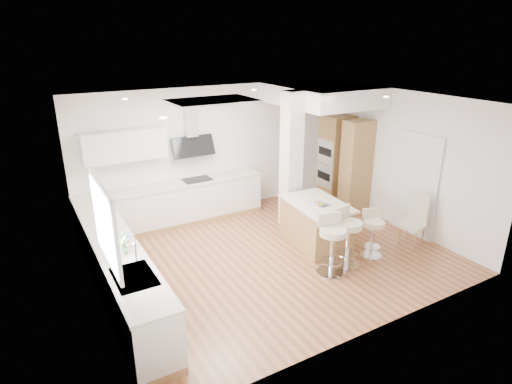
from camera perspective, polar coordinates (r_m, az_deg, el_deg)
ground at (r=7.94m, az=2.03°, el=-8.37°), size 6.00×6.00×0.00m
ceiling at (r=7.94m, az=2.03°, el=-8.37°), size 6.00×5.00×0.02m
wall_back at (r=9.49m, az=-5.90°, el=5.49°), size 6.00×0.04×2.80m
wall_left at (r=6.41m, az=-21.28°, el=-3.24°), size 0.04×5.00×2.80m
wall_right at (r=9.26m, az=18.15°, el=4.19°), size 0.04×5.00×2.80m
skylight at (r=7.20m, az=-5.76°, el=11.91°), size 4.10×2.10×0.06m
window_left at (r=5.48m, az=-19.59°, el=-3.65°), size 0.06×1.28×1.07m
doorway_right at (r=8.98m, az=20.55°, el=0.75°), size 0.05×1.00×2.10m
counter_left at (r=7.05m, az=-18.21°, el=-9.17°), size 0.63×4.50×1.35m
counter_back at (r=9.14m, az=-10.25°, el=0.04°), size 3.62×0.63×2.50m
pillar at (r=8.68m, az=4.72°, el=4.13°), size 0.35×0.35×2.80m
soffit at (r=9.41m, az=8.76°, el=12.69°), size 1.78×2.20×0.40m
oven_column at (r=9.96m, az=11.51°, el=3.81°), size 0.63×1.21×2.10m
peninsula at (r=8.24m, az=7.98°, el=-4.12°), size 1.04×1.47×0.92m
bar_stool_a at (r=7.23m, az=10.08°, el=-6.50°), size 0.57×0.57×1.05m
bar_stool_b at (r=7.52m, az=12.06°, el=-5.51°), size 0.56×0.56×1.06m
bar_stool_c at (r=7.97m, az=15.32°, el=-5.02°), size 0.52×0.52×0.88m
dining_chair at (r=8.64m, az=20.50°, el=-3.25°), size 0.48×0.48×1.02m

